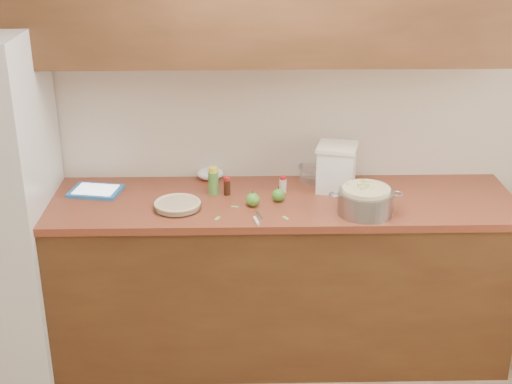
{
  "coord_description": "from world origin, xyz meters",
  "views": [
    {
      "loc": [
        -0.1,
        -1.92,
        2.38
      ],
      "look_at": [
        -0.03,
        1.43,
        0.98
      ],
      "focal_mm": 50.0,
      "sensor_mm": 36.0,
      "label": 1
    }
  ],
  "objects_px": {
    "pie": "(177,205)",
    "colander": "(365,201)",
    "tablet": "(96,191)",
    "flour_canister": "(336,167)"
  },
  "relations": [
    {
      "from": "pie",
      "to": "colander",
      "type": "distance_m",
      "value": 0.94
    },
    {
      "from": "colander",
      "to": "tablet",
      "type": "relative_size",
      "value": 1.26
    },
    {
      "from": "pie",
      "to": "tablet",
      "type": "xyz_separation_m",
      "value": [
        -0.45,
        0.22,
        -0.01
      ]
    },
    {
      "from": "pie",
      "to": "flour_canister",
      "type": "xyz_separation_m",
      "value": [
        0.83,
        0.24,
        0.11
      ]
    },
    {
      "from": "pie",
      "to": "colander",
      "type": "height_order",
      "value": "colander"
    },
    {
      "from": "flour_canister",
      "to": "tablet",
      "type": "xyz_separation_m",
      "value": [
        -1.28,
        -0.01,
        -0.12
      ]
    },
    {
      "from": "colander",
      "to": "tablet",
      "type": "height_order",
      "value": "colander"
    },
    {
      "from": "pie",
      "to": "flour_canister",
      "type": "distance_m",
      "value": 0.86
    },
    {
      "from": "colander",
      "to": "tablet",
      "type": "distance_m",
      "value": 1.41
    },
    {
      "from": "flour_canister",
      "to": "tablet",
      "type": "distance_m",
      "value": 1.28
    }
  ]
}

